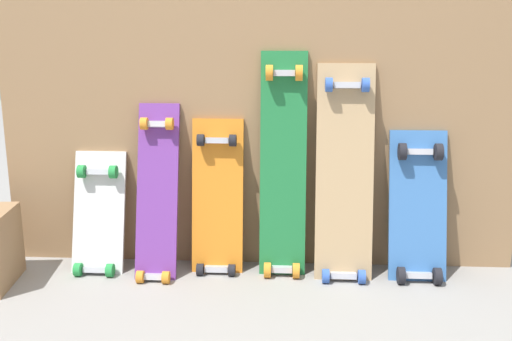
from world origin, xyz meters
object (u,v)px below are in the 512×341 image
at_px(skateboard_white, 98,220).
at_px(skateboard_blue, 418,213).
at_px(skateboard_orange, 217,204).
at_px(skateboard_green, 283,172).
at_px(skateboard_purple, 157,200).
at_px(skateboard_natural, 345,181).

relative_size(skateboard_white, skateboard_blue, 0.86).
bearing_deg(skateboard_blue, skateboard_orange, 178.25).
distance_m(skateboard_orange, skateboard_blue, 0.83).
bearing_deg(skateboard_green, skateboard_white, -178.21).
bearing_deg(skateboard_white, skateboard_blue, 0.04).
relative_size(skateboard_orange, skateboard_blue, 1.07).
bearing_deg(skateboard_blue, skateboard_purple, -178.65).
relative_size(skateboard_green, skateboard_natural, 1.05).
height_order(skateboard_purple, skateboard_natural, skateboard_natural).
distance_m(skateboard_purple, skateboard_orange, 0.25).
bearing_deg(skateboard_blue, skateboard_natural, 179.53).
bearing_deg(skateboard_green, skateboard_blue, -2.43).
xyz_separation_m(skateboard_orange, skateboard_green, (0.27, -0.00, 0.14)).
height_order(skateboard_white, skateboard_green, skateboard_green).
height_order(skateboard_orange, skateboard_natural, skateboard_natural).
height_order(skateboard_purple, skateboard_blue, skateboard_purple).
bearing_deg(skateboard_purple, skateboard_white, 174.66).
distance_m(skateboard_purple, skateboard_blue, 1.07).
height_order(skateboard_purple, skateboard_orange, skateboard_purple).
bearing_deg(skateboard_orange, skateboard_natural, -2.48).
xyz_separation_m(skateboard_natural, skateboard_blue, (0.30, -0.00, -0.13)).
relative_size(skateboard_white, skateboard_orange, 0.80).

